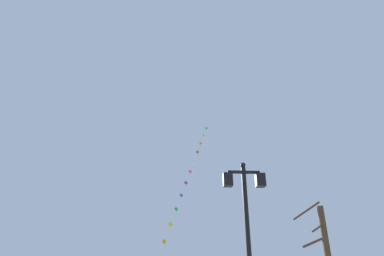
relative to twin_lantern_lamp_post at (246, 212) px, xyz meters
name	(u,v)px	position (x,y,z in m)	size (l,w,h in m)	color
twin_lantern_lamp_post	(246,212)	(0.00, 0.00, 0.00)	(1.28, 0.28, 4.94)	black
kite_train	(186,184)	(-1.14, 22.50, 7.07)	(6.17, 13.97, 19.93)	brown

